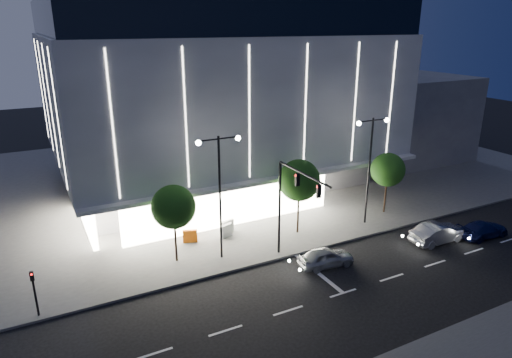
{
  "coord_description": "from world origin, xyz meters",
  "views": [
    {
      "loc": [
        -14.12,
        -20.83,
        15.96
      ],
      "look_at": [
        0.56,
        7.56,
        5.0
      ],
      "focal_mm": 32.0,
      "sensor_mm": 36.0,
      "label": 1
    }
  ],
  "objects_px": {
    "tree_left": "(174,209)",
    "car_lead": "(326,257)",
    "car_second": "(438,233)",
    "barrier_d": "(227,226)",
    "street_lamp_west": "(220,180)",
    "ped_signal_far": "(34,289)",
    "car_third": "(483,229)",
    "traffic_mast": "(291,196)",
    "street_lamp_east": "(370,156)",
    "tree_right": "(388,171)",
    "barrier_b": "(226,231)",
    "tree_mid": "(299,182)",
    "barrier_c": "(190,236)"
  },
  "relations": [
    {
      "from": "tree_left",
      "to": "car_lead",
      "type": "relative_size",
      "value": 1.46
    },
    {
      "from": "car_lead",
      "to": "car_second",
      "type": "xyz_separation_m",
      "value": [
        9.79,
        -0.93,
        0.1
      ]
    },
    {
      "from": "barrier_d",
      "to": "car_second",
      "type": "bearing_deg",
      "value": -45.59
    },
    {
      "from": "barrier_d",
      "to": "car_lead",
      "type": "bearing_deg",
      "value": -76.26
    },
    {
      "from": "tree_left",
      "to": "car_second",
      "type": "height_order",
      "value": "tree_left"
    },
    {
      "from": "street_lamp_west",
      "to": "car_second",
      "type": "height_order",
      "value": "street_lamp_west"
    },
    {
      "from": "ped_signal_far",
      "to": "car_third",
      "type": "distance_m",
      "value": 32.0
    },
    {
      "from": "street_lamp_west",
      "to": "traffic_mast",
      "type": "bearing_deg",
      "value": -33.65
    },
    {
      "from": "street_lamp_west",
      "to": "car_third",
      "type": "relative_size",
      "value": 2.06
    },
    {
      "from": "street_lamp_east",
      "to": "tree_right",
      "type": "relative_size",
      "value": 1.63
    },
    {
      "from": "street_lamp_west",
      "to": "ped_signal_far",
      "type": "distance_m",
      "value": 12.76
    },
    {
      "from": "street_lamp_east",
      "to": "car_second",
      "type": "relative_size",
      "value": 1.94
    },
    {
      "from": "tree_left",
      "to": "barrier_d",
      "type": "relative_size",
      "value": 5.2
    },
    {
      "from": "street_lamp_west",
      "to": "barrier_b",
      "type": "relative_size",
      "value": 8.18
    },
    {
      "from": "street_lamp_east",
      "to": "car_second",
      "type": "xyz_separation_m",
      "value": [
        2.79,
        -5.17,
        -5.19
      ]
    },
    {
      "from": "street_lamp_east",
      "to": "tree_left",
      "type": "bearing_deg",
      "value": 176.35
    },
    {
      "from": "car_lead",
      "to": "barrier_d",
      "type": "relative_size",
      "value": 3.56
    },
    {
      "from": "street_lamp_east",
      "to": "barrier_b",
      "type": "xyz_separation_m",
      "value": [
        -11.36,
        2.87,
        -5.31
      ]
    },
    {
      "from": "car_second",
      "to": "tree_mid",
      "type": "bearing_deg",
      "value": 55.88
    },
    {
      "from": "street_lamp_east",
      "to": "street_lamp_west",
      "type": "bearing_deg",
      "value": 180.0
    },
    {
      "from": "street_lamp_west",
      "to": "barrier_d",
      "type": "height_order",
      "value": "street_lamp_west"
    },
    {
      "from": "barrier_c",
      "to": "car_lead",
      "type": "bearing_deg",
      "value": -27.17
    },
    {
      "from": "car_second",
      "to": "street_lamp_west",
      "type": "bearing_deg",
      "value": 72.99
    },
    {
      "from": "tree_left",
      "to": "barrier_b",
      "type": "height_order",
      "value": "tree_left"
    },
    {
      "from": "street_lamp_west",
      "to": "tree_left",
      "type": "relative_size",
      "value": 1.57
    },
    {
      "from": "car_third",
      "to": "ped_signal_far",
      "type": "bearing_deg",
      "value": 83.83
    },
    {
      "from": "tree_right",
      "to": "barrier_b",
      "type": "distance_m",
      "value": 14.86
    },
    {
      "from": "car_lead",
      "to": "tree_left",
      "type": "bearing_deg",
      "value": 65.96
    },
    {
      "from": "tree_right",
      "to": "barrier_b",
      "type": "relative_size",
      "value": 5.01
    },
    {
      "from": "street_lamp_west",
      "to": "tree_left",
      "type": "height_order",
      "value": "street_lamp_west"
    },
    {
      "from": "street_lamp_east",
      "to": "car_third",
      "type": "bearing_deg",
      "value": -42.82
    },
    {
      "from": "traffic_mast",
      "to": "tree_left",
      "type": "xyz_separation_m",
      "value": [
        -6.97,
        3.68,
        -0.99
      ]
    },
    {
      "from": "traffic_mast",
      "to": "tree_right",
      "type": "xyz_separation_m",
      "value": [
        12.03,
        3.68,
        -1.14
      ]
    },
    {
      "from": "tree_right",
      "to": "barrier_c",
      "type": "xyz_separation_m",
      "value": [
        -17.23,
        2.22,
        -3.23
      ]
    },
    {
      "from": "street_lamp_west",
      "to": "tree_mid",
      "type": "bearing_deg",
      "value": 8.26
    },
    {
      "from": "car_second",
      "to": "barrier_b",
      "type": "height_order",
      "value": "car_second"
    },
    {
      "from": "tree_left",
      "to": "car_third",
      "type": "bearing_deg",
      "value": -17.59
    },
    {
      "from": "tree_mid",
      "to": "barrier_d",
      "type": "xyz_separation_m",
      "value": [
        -4.98,
        2.55,
        -3.68
      ]
    },
    {
      "from": "tree_right",
      "to": "barrier_b",
      "type": "bearing_deg",
      "value": 172.65
    },
    {
      "from": "ped_signal_far",
      "to": "tree_right",
      "type": "relative_size",
      "value": 0.54
    },
    {
      "from": "car_second",
      "to": "ped_signal_far",
      "type": "bearing_deg",
      "value": 83.6
    },
    {
      "from": "tree_left",
      "to": "tree_right",
      "type": "distance_m",
      "value": 19.0
    },
    {
      "from": "ped_signal_far",
      "to": "car_third",
      "type": "height_order",
      "value": "ped_signal_far"
    },
    {
      "from": "traffic_mast",
      "to": "car_lead",
      "type": "height_order",
      "value": "traffic_mast"
    },
    {
      "from": "street_lamp_east",
      "to": "barrier_d",
      "type": "xyz_separation_m",
      "value": [
        -10.96,
        3.57,
        -5.31
      ]
    },
    {
      "from": "car_third",
      "to": "car_lead",
      "type": "bearing_deg",
      "value": 84.21
    },
    {
      "from": "street_lamp_west",
      "to": "tree_right",
      "type": "height_order",
      "value": "street_lamp_west"
    },
    {
      "from": "tree_mid",
      "to": "street_lamp_west",
      "type": "bearing_deg",
      "value": -171.74
    },
    {
      "from": "street_lamp_west",
      "to": "tree_left",
      "type": "bearing_deg",
      "value": 161.06
    },
    {
      "from": "tree_left",
      "to": "barrier_c",
      "type": "height_order",
      "value": "tree_left"
    }
  ]
}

